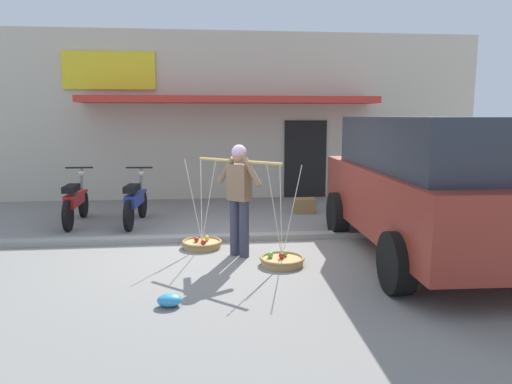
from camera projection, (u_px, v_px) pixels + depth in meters
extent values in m
plane|color=gray|center=(231.00, 252.00, 7.49)|extent=(90.00, 90.00, 0.00)
cube|color=gray|center=(229.00, 238.00, 8.17)|extent=(20.00, 0.24, 0.10)
cylinder|color=#38384C|center=(244.00, 229.00, 7.16)|extent=(0.15, 0.15, 0.86)
cylinder|color=#38384C|center=(235.00, 227.00, 7.27)|extent=(0.15, 0.15, 0.86)
cube|color=#84664C|center=(239.00, 183.00, 7.10)|extent=(0.39, 0.38, 0.54)
sphere|color=tan|center=(239.00, 155.00, 7.04)|extent=(0.21, 0.21, 0.21)
sphere|color=#D1A8CC|center=(239.00, 152.00, 7.03)|extent=(0.22, 0.22, 0.22)
cylinder|color=#84664C|center=(252.00, 172.00, 6.94)|extent=(0.31, 0.29, 0.43)
cylinder|color=#84664C|center=(227.00, 170.00, 7.22)|extent=(0.31, 0.29, 0.43)
cylinder|color=tan|center=(239.00, 161.00, 7.05)|extent=(1.18, 1.07, 0.04)
cylinder|color=tan|center=(282.00, 262.00, 6.82)|extent=(0.60, 0.60, 0.09)
torus|color=olive|center=(282.00, 258.00, 6.82)|extent=(0.65, 0.65, 0.05)
sphere|color=red|center=(282.00, 256.00, 6.81)|extent=(0.08, 0.08, 0.08)
sphere|color=#75B545|center=(270.00, 255.00, 6.86)|extent=(0.09, 0.09, 0.09)
sphere|color=#75B545|center=(285.00, 253.00, 6.93)|extent=(0.09, 0.09, 0.09)
cylinder|color=silver|center=(281.00, 210.00, 6.85)|extent=(0.01, 0.29, 1.36)
cylinder|color=silver|center=(275.00, 213.00, 6.63)|extent=(0.25, 0.15, 1.36)
cylinder|color=silver|center=(292.00, 213.00, 6.65)|extent=(0.25, 0.15, 1.36)
cylinder|color=tan|center=(202.00, 245.00, 7.72)|extent=(0.60, 0.60, 0.09)
torus|color=olive|center=(202.00, 242.00, 7.72)|extent=(0.65, 0.65, 0.05)
sphere|color=#AD1F1B|center=(196.00, 240.00, 7.72)|extent=(0.08, 0.08, 0.08)
sphere|color=gold|center=(207.00, 238.00, 7.79)|extent=(0.09, 0.09, 0.09)
sphere|color=#AE201B|center=(203.00, 242.00, 7.53)|extent=(0.09, 0.09, 0.09)
cylinder|color=silver|center=(201.00, 199.00, 7.75)|extent=(0.01, 0.29, 1.36)
cylinder|color=silver|center=(194.00, 202.00, 7.53)|extent=(0.25, 0.15, 1.36)
cylinder|color=silver|center=(209.00, 201.00, 7.55)|extent=(0.25, 0.15, 1.36)
cylinder|color=black|center=(83.00, 204.00, 10.01)|extent=(0.09, 0.58, 0.58)
cylinder|color=black|center=(68.00, 216.00, 8.79)|extent=(0.09, 0.58, 0.58)
cube|color=red|center=(83.00, 191.00, 9.96)|extent=(0.15, 0.28, 0.06)
cube|color=red|center=(74.00, 199.00, 9.27)|extent=(0.22, 0.90, 0.24)
cube|color=black|center=(71.00, 188.00, 9.05)|extent=(0.23, 0.56, 0.12)
cylinder|color=slate|center=(81.00, 186.00, 9.85)|extent=(0.07, 0.30, 0.76)
cylinder|color=black|center=(79.00, 168.00, 9.71)|extent=(0.54, 0.05, 0.04)
sphere|color=silver|center=(81.00, 174.00, 9.88)|extent=(0.11, 0.11, 0.11)
cylinder|color=black|center=(142.00, 204.00, 10.02)|extent=(0.12, 0.58, 0.58)
cylinder|color=black|center=(129.00, 216.00, 8.79)|extent=(0.12, 0.58, 0.58)
cube|color=navy|center=(142.00, 191.00, 9.97)|extent=(0.16, 0.29, 0.06)
cube|color=navy|center=(134.00, 199.00, 9.27)|extent=(0.27, 0.91, 0.24)
cube|color=black|center=(132.00, 188.00, 9.05)|extent=(0.26, 0.57, 0.12)
cylinder|color=slate|center=(141.00, 186.00, 9.85)|extent=(0.08, 0.30, 0.76)
cylinder|color=black|center=(139.00, 168.00, 9.71)|extent=(0.54, 0.08, 0.04)
sphere|color=silver|center=(141.00, 173.00, 9.89)|extent=(0.11, 0.11, 0.11)
cube|color=maroon|center=(425.00, 201.00, 7.11)|extent=(2.05, 4.76, 0.96)
cube|color=#282D38|center=(433.00, 144.00, 6.82)|extent=(1.83, 3.72, 0.76)
cube|color=black|center=(373.00, 188.00, 9.51)|extent=(1.62, 0.15, 0.44)
cylinder|color=black|center=(338.00, 213.00, 8.55)|extent=(0.29, 0.77, 0.76)
cylinder|color=black|center=(440.00, 212.00, 8.68)|extent=(0.29, 0.77, 0.76)
cylinder|color=black|center=(397.00, 263.00, 5.68)|extent=(0.29, 0.77, 0.76)
cube|color=silver|center=(374.00, 198.00, 9.50)|extent=(0.44, 0.03, 0.12)
cube|color=beige|center=(226.00, 116.00, 14.50)|extent=(13.00, 5.00, 4.20)
cube|color=red|center=(231.00, 100.00, 11.50)|extent=(7.15, 1.00, 0.16)
cube|color=yellow|center=(109.00, 70.00, 11.52)|extent=(2.20, 0.08, 0.90)
cube|color=black|center=(305.00, 159.00, 12.41)|extent=(1.10, 0.06, 2.00)
ellipsoid|color=#3393D1|center=(170.00, 300.00, 5.34)|extent=(0.28, 0.22, 0.14)
cube|color=olive|center=(305.00, 206.00, 10.48)|extent=(0.44, 0.36, 0.32)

